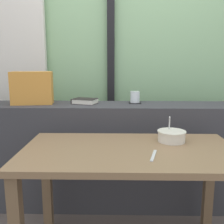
% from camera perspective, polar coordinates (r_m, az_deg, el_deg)
% --- Properties ---
extents(outdoor_backdrop, '(4.80, 0.08, 2.80)m').
position_cam_1_polar(outdoor_backdrop, '(2.67, 2.11, 15.19)').
color(outdoor_backdrop, '#8EBC89').
rests_on(outdoor_backdrop, ground).
extents(curtain_left_panel, '(0.56, 0.06, 2.50)m').
position_cam_1_polar(curtain_left_panel, '(2.74, -19.93, 11.32)').
color(curtain_left_panel, silver).
rests_on(curtain_left_panel, ground).
extents(window_divider_post, '(0.07, 0.05, 2.60)m').
position_cam_1_polar(window_divider_post, '(2.60, -0.25, 13.12)').
color(window_divider_post, black).
rests_on(window_divider_post, ground).
extents(dark_console_ledge, '(2.80, 0.38, 0.86)m').
position_cam_1_polar(dark_console_ledge, '(2.22, 2.17, -9.36)').
color(dark_console_ledge, '#38383D').
rests_on(dark_console_ledge, ground).
extents(breakfast_table, '(1.24, 0.66, 0.71)m').
position_cam_1_polar(breakfast_table, '(1.56, 3.84, -11.72)').
color(breakfast_table, brown).
rests_on(breakfast_table, ground).
extents(coaster_square, '(0.10, 0.10, 0.00)m').
position_cam_1_polar(coaster_square, '(2.18, 4.99, 2.01)').
color(coaster_square, black).
rests_on(coaster_square, dark_console_ledge).
extents(juice_glass, '(0.08, 0.08, 0.09)m').
position_cam_1_polar(juice_glass, '(2.17, 5.01, 3.21)').
color(juice_glass, white).
rests_on(juice_glass, coaster_square).
extents(closed_book, '(0.22, 0.19, 0.04)m').
position_cam_1_polar(closed_book, '(2.15, -5.93, 2.38)').
color(closed_book, black).
rests_on(closed_book, dark_console_ledge).
extents(throw_pillow, '(0.34, 0.18, 0.26)m').
position_cam_1_polar(throw_pillow, '(2.20, -16.99, 5.02)').
color(throw_pillow, '#D18938').
rests_on(throw_pillow, dark_console_ledge).
extents(soup_bowl, '(0.18, 0.18, 0.16)m').
position_cam_1_polar(soup_bowl, '(1.68, 12.82, -5.10)').
color(soup_bowl, silver).
rests_on(soup_bowl, breakfast_table).
extents(fork_utensil, '(0.06, 0.17, 0.01)m').
position_cam_1_polar(fork_utensil, '(1.42, 9.02, -9.34)').
color(fork_utensil, silver).
rests_on(fork_utensil, breakfast_table).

